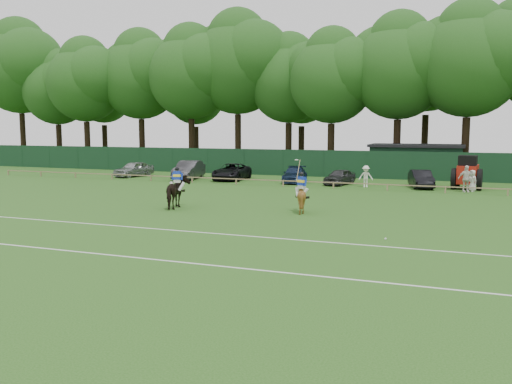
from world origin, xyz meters
The scene contains 21 objects.
ground centered at (0.00, 0.00, 0.00)m, with size 160.00×160.00×0.00m, color #1E4C14.
horse_dark centered at (-5.08, 4.97, 0.93)m, with size 1.00×2.20×1.86m, color black.
horse_chestnut centered at (1.97, 6.09, 0.82)m, with size 1.33×1.50×1.65m, color brown.
sedan_silver centered at (-18.73, 21.01, 0.71)m, with size 1.68×4.18×1.42m, color #9FA2A4.
sedan_grey centered at (-12.80, 20.75, 0.82)m, with size 1.73×4.96×1.63m, color #2F2F32.
suv_black centered at (-8.91, 21.44, 0.71)m, with size 2.36×5.13×1.42m, color black.
sedan_navy centered at (-3.05, 21.24, 0.65)m, with size 1.82×4.47×1.30m, color #12213A.
hatch_grey centered at (0.82, 20.90, 0.63)m, with size 1.49×3.70×1.26m, color #333336.
estate_black centered at (7.12, 20.98, 0.67)m, with size 1.43×4.09×1.35m, color black.
spectator_left centered at (3.10, 19.86, 0.83)m, with size 1.08×0.62×1.67m, color white.
spectator_mid centered at (10.31, 19.16, 0.96)m, with size 1.12×0.47×1.92m, color silver.
spectator_right centered at (10.75, 19.73, 0.78)m, with size 0.76×0.50×1.56m, color silver.
rider_dark centered at (-5.08, 4.96, 1.73)m, with size 0.93×0.48×1.41m.
rider_chestnut centered at (1.96, 6.08, 1.57)m, with size 0.90×0.79×2.05m.
polo_ball centered at (7.26, 0.34, 0.04)m, with size 0.09×0.09×0.09m, color silver.
pitch_lines centered at (0.00, -3.50, 0.01)m, with size 60.00×5.10×0.01m.
pitch_rail centered at (0.00, 18.00, 0.45)m, with size 62.10×0.10×0.50m.
perimeter_fence centered at (0.00, 27.00, 1.25)m, with size 92.08×0.08×2.50m.
utility_shed centered at (6.00, 30.00, 1.54)m, with size 8.40×4.40×3.04m.
tree_row centered at (2.00, 35.00, 0.00)m, with size 96.00×12.00×21.00m, color #26561C, non-canonical shape.
tractor centered at (10.43, 21.34, 1.19)m, with size 2.26×3.16×2.52m.
Camera 1 is at (10.16, -22.05, 4.64)m, focal length 38.00 mm.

